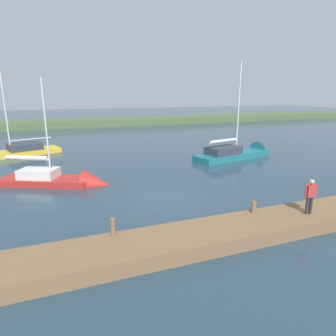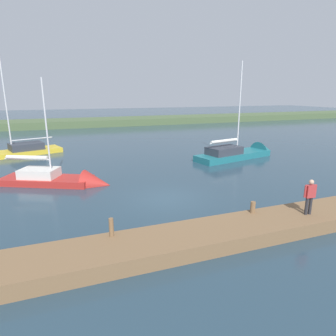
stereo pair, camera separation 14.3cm
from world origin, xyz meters
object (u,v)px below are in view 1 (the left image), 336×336
(mooring_post_near, at_px, (113,227))
(mooring_post_far, at_px, (254,207))
(sailboat_behind_pier, at_px, (63,182))
(person_on_dock, at_px, (310,194))
(sailboat_outer_mooring, at_px, (242,154))

(mooring_post_near, relative_size, mooring_post_far, 1.37)
(mooring_post_near, height_order, sailboat_behind_pier, sailboat_behind_pier)
(mooring_post_far, distance_m, person_on_dock, 2.55)
(mooring_post_far, height_order, person_on_dock, person_on_dock)
(sailboat_behind_pier, xyz_separation_m, person_on_dock, (-10.33, 10.66, 1.42))
(sailboat_outer_mooring, bearing_deg, mooring_post_near, -152.23)
(sailboat_outer_mooring, xyz_separation_m, sailboat_behind_pier, (16.36, 3.14, -0.12))
(sailboat_behind_pier, bearing_deg, mooring_post_near, -54.32)
(mooring_post_near, bearing_deg, sailboat_behind_pier, -80.55)
(mooring_post_far, bearing_deg, mooring_post_near, 0.00)
(person_on_dock, bearing_deg, sailboat_behind_pier, 49.51)
(mooring_post_far, relative_size, sailboat_outer_mooring, 0.06)
(mooring_post_far, distance_m, sailboat_outer_mooring, 15.24)
(mooring_post_near, bearing_deg, person_on_dock, 173.35)
(sailboat_behind_pier, bearing_deg, person_on_dock, -19.69)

